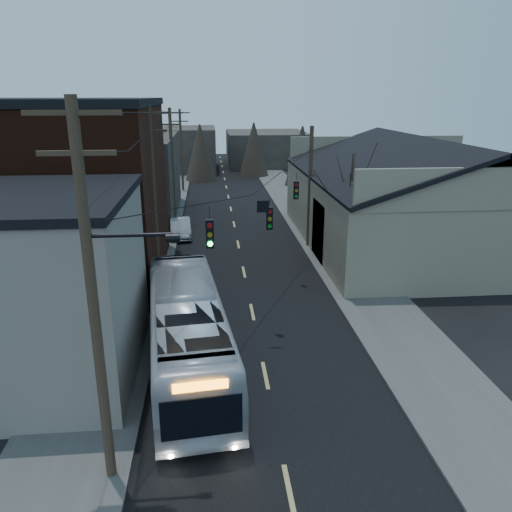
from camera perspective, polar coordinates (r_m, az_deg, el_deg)
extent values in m
cube|color=black|center=(40.46, -2.38, 2.94)|extent=(9.00, 110.00, 0.02)
cube|color=#474744|center=(40.65, -11.58, 2.73)|extent=(4.00, 110.00, 0.12)
cube|color=#474744|center=(41.28, 6.68, 3.21)|extent=(4.00, 110.00, 0.12)
cube|color=gray|center=(20.58, -25.03, -3.65)|extent=(8.00, 8.00, 7.00)
cube|color=black|center=(30.62, -20.61, 6.50)|extent=(10.00, 12.00, 10.00)
cube|color=#302B26|center=(46.19, -14.84, 8.68)|extent=(9.00, 14.00, 7.00)
cube|color=gray|center=(38.02, 18.04, 4.95)|extent=(16.00, 20.00, 5.00)
cube|color=black|center=(36.00, 12.66, 10.86)|extent=(8.16, 20.60, 2.86)
cube|color=black|center=(39.18, 24.05, 10.31)|extent=(8.16, 20.60, 2.86)
cube|color=#302B26|center=(74.52, -8.61, 12.00)|extent=(10.00, 12.00, 6.00)
cube|color=#302B26|center=(79.94, 1.15, 12.23)|extent=(12.00, 14.00, 5.00)
cone|color=black|center=(31.01, 10.67, 4.82)|extent=(0.40, 0.40, 7.20)
cylinder|color=#382B1E|center=(13.47, -18.04, -5.86)|extent=(0.28, 0.28, 10.50)
cube|color=#382B1E|center=(12.42, -20.25, 15.12)|extent=(2.20, 0.12, 0.12)
cylinder|color=#382B1E|center=(27.75, -11.59, 6.20)|extent=(0.28, 0.28, 10.00)
cube|color=#382B1E|center=(27.22, -12.22, 15.71)|extent=(2.20, 0.12, 0.12)
cylinder|color=#382B1E|center=(42.53, -9.53, 9.97)|extent=(0.28, 0.28, 9.50)
cube|color=#382B1E|center=(42.16, -9.85, 15.83)|extent=(2.20, 0.12, 0.12)
cylinder|color=#382B1E|center=(57.43, -8.52, 11.79)|extent=(0.28, 0.28, 9.00)
cube|color=#382B1E|center=(57.14, -8.72, 15.88)|extent=(2.20, 0.12, 0.12)
cylinder|color=#382B1E|center=(35.29, 6.18, 7.68)|extent=(0.28, 0.28, 8.50)
cube|color=black|center=(17.14, -5.29, 2.54)|extent=(0.28, 0.20, 1.00)
cube|color=black|center=(21.80, 1.56, 4.33)|extent=(0.28, 0.20, 1.00)
cube|color=black|center=(27.90, 4.61, 7.51)|extent=(0.28, 0.20, 1.00)
imported|color=silver|center=(20.07, -7.85, -8.41)|extent=(3.98, 11.92, 3.26)
imported|color=#939499|center=(38.93, -8.63, 3.22)|extent=(1.85, 4.43, 1.42)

